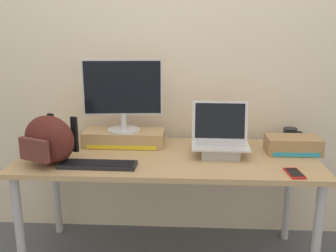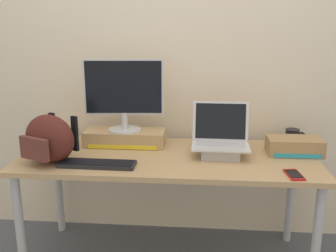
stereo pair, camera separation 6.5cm
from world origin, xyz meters
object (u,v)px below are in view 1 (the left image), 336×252
object	(u,v)px
cell_phone	(294,173)
plush_toy	(58,141)
toner_box_yellow	(124,138)
toner_box_cyan	(293,145)
messenger_backpack	(49,140)
external_keyboard	(98,165)
desktop_monitor	(123,93)
coffee_mug	(290,136)
open_laptop	(220,144)

from	to	relation	value
cell_phone	plush_toy	bearing A→B (deg)	159.74
toner_box_yellow	toner_box_cyan	world-z (taller)	toner_box_cyan
toner_box_cyan	toner_box_yellow	bearing A→B (deg)	174.90
messenger_backpack	toner_box_cyan	world-z (taller)	messenger_backpack
external_keyboard	cell_phone	xyz separation A→B (m)	(1.05, -0.05, -0.01)
toner_box_yellow	desktop_monitor	xyz separation A→B (m)	(0.00, -0.00, 0.29)
external_keyboard	coffee_mug	bearing A→B (deg)	24.25
open_laptop	toner_box_cyan	world-z (taller)	open_laptop
coffee_mug	plush_toy	world-z (taller)	plush_toy
plush_toy	toner_box_yellow	bearing A→B (deg)	15.81
toner_box_yellow	external_keyboard	bearing A→B (deg)	-101.56
desktop_monitor	toner_box_cyan	xyz separation A→B (m)	(1.05, -0.09, -0.29)
plush_toy	toner_box_cyan	world-z (taller)	plush_toy
coffee_mug	plush_toy	bearing A→B (deg)	-171.58
toner_box_yellow	cell_phone	world-z (taller)	toner_box_yellow
messenger_backpack	cell_phone	distance (m)	1.34
coffee_mug	plush_toy	xyz separation A→B (m)	(-1.48, -0.22, 0.01)
plush_toy	cell_phone	bearing A→B (deg)	-13.83
open_laptop	cell_phone	size ratio (longest dim) A/B	2.25
cell_phone	plush_toy	world-z (taller)	plush_toy
desktop_monitor	coffee_mug	distance (m)	1.13
toner_box_yellow	toner_box_cyan	size ratio (longest dim) A/B	1.61
toner_box_yellow	plush_toy	xyz separation A→B (m)	(-0.39, -0.11, 0.01)
messenger_backpack	coffee_mug	bearing A→B (deg)	41.66
open_laptop	external_keyboard	world-z (taller)	open_laptop
open_laptop	plush_toy	size ratio (longest dim) A/B	3.00
toner_box_yellow	open_laptop	distance (m)	0.62
coffee_mug	toner_box_cyan	world-z (taller)	coffee_mug
plush_toy	toner_box_cyan	xyz separation A→B (m)	(1.45, 0.02, -0.01)
desktop_monitor	plush_toy	world-z (taller)	desktop_monitor
toner_box_yellow	external_keyboard	size ratio (longest dim) A/B	1.21
toner_box_yellow	cell_phone	size ratio (longest dim) A/B	3.42
messenger_backpack	cell_phone	bearing A→B (deg)	19.91
cell_phone	toner_box_cyan	bearing A→B (deg)	70.78
desktop_monitor	toner_box_yellow	bearing A→B (deg)	91.80
messenger_backpack	desktop_monitor	bearing A→B (deg)	68.33
desktop_monitor	coffee_mug	world-z (taller)	desktop_monitor
toner_box_yellow	toner_box_cyan	distance (m)	1.06
external_keyboard	messenger_backpack	world-z (taller)	messenger_backpack
toner_box_yellow	plush_toy	distance (m)	0.41
open_laptop	toner_box_cyan	xyz separation A→B (m)	(0.45, 0.06, -0.01)
coffee_mug	cell_phone	distance (m)	0.57
cell_phone	desktop_monitor	bearing A→B (deg)	148.85
toner_box_yellow	messenger_backpack	bearing A→B (deg)	-135.61
external_keyboard	toner_box_cyan	world-z (taller)	toner_box_cyan
desktop_monitor	cell_phone	size ratio (longest dim) A/B	3.32
coffee_mug	desktop_monitor	bearing A→B (deg)	-174.29
open_laptop	toner_box_cyan	distance (m)	0.45
messenger_backpack	toner_box_cyan	bearing A→B (deg)	34.41
external_keyboard	messenger_backpack	size ratio (longest dim) A/B	1.15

